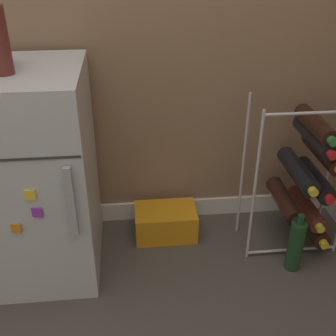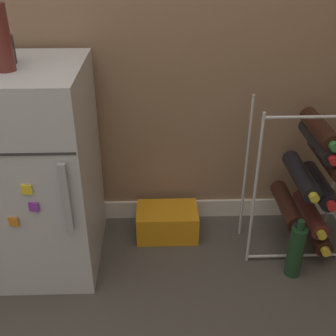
{
  "view_description": "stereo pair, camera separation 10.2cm",
  "coord_description": "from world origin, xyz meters",
  "px_view_note": "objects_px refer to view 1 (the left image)",
  "views": [
    {
      "loc": [
        -0.15,
        -1.06,
        1.24
      ],
      "look_at": [
        0.0,
        0.38,
        0.42
      ],
      "focal_mm": 45.0,
      "sensor_mm": 36.0,
      "label": 1
    },
    {
      "loc": [
        -0.04,
        -1.07,
        1.24
      ],
      "look_at": [
        0.0,
        0.38,
        0.42
      ],
      "focal_mm": 45.0,
      "sensor_mm": 36.0,
      "label": 2
    }
  ],
  "objects_px": {
    "wine_rack": "(307,177)",
    "soda_box": "(165,222)",
    "loose_bottle_floor": "(296,245)",
    "fridge_top_cup": "(0,52)",
    "mini_fridge": "(30,176)"
  },
  "relations": [
    {
      "from": "mini_fridge",
      "to": "wine_rack",
      "type": "bearing_deg",
      "value": 1.02
    },
    {
      "from": "mini_fridge",
      "to": "loose_bottle_floor",
      "type": "bearing_deg",
      "value": -8.28
    },
    {
      "from": "soda_box",
      "to": "mini_fridge",
      "type": "bearing_deg",
      "value": -166.93
    },
    {
      "from": "mini_fridge",
      "to": "wine_rack",
      "type": "relative_size",
      "value": 1.23
    },
    {
      "from": "mini_fridge",
      "to": "fridge_top_cup",
      "type": "bearing_deg",
      "value": 132.78
    },
    {
      "from": "loose_bottle_floor",
      "to": "fridge_top_cup",
      "type": "bearing_deg",
      "value": 170.32
    },
    {
      "from": "fridge_top_cup",
      "to": "wine_rack",
      "type": "bearing_deg",
      "value": -0.55
    },
    {
      "from": "fridge_top_cup",
      "to": "loose_bottle_floor",
      "type": "distance_m",
      "value": 1.33
    },
    {
      "from": "soda_box",
      "to": "fridge_top_cup",
      "type": "height_order",
      "value": "fridge_top_cup"
    },
    {
      "from": "soda_box",
      "to": "loose_bottle_floor",
      "type": "bearing_deg",
      "value": -28.32
    },
    {
      "from": "fridge_top_cup",
      "to": "loose_bottle_floor",
      "type": "height_order",
      "value": "fridge_top_cup"
    },
    {
      "from": "wine_rack",
      "to": "loose_bottle_floor",
      "type": "distance_m",
      "value": 0.29
    },
    {
      "from": "mini_fridge",
      "to": "loose_bottle_floor",
      "type": "xyz_separation_m",
      "value": [
        1.04,
        -0.15,
        -0.3
      ]
    },
    {
      "from": "wine_rack",
      "to": "soda_box",
      "type": "bearing_deg",
      "value": 170.1
    },
    {
      "from": "soda_box",
      "to": "loose_bottle_floor",
      "type": "relative_size",
      "value": 1.03
    }
  ]
}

